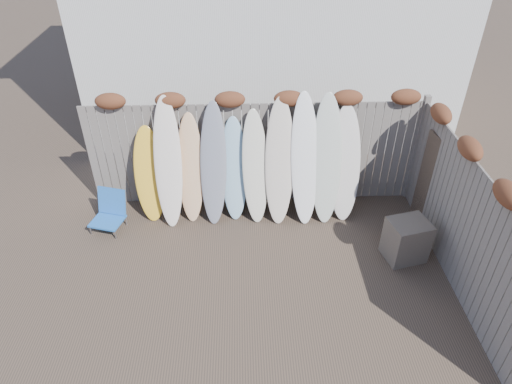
{
  "coord_description": "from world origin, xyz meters",
  "views": [
    {
      "loc": [
        -0.21,
        -4.81,
        5.28
      ],
      "look_at": [
        0.0,
        1.2,
        1.0
      ],
      "focal_mm": 32.0,
      "sensor_mm": 36.0,
      "label": 1
    }
  ],
  "objects_px": {
    "beach_chair": "(110,211)",
    "lattice_panel": "(437,191)",
    "surfboard_0": "(150,175)",
    "wooden_crate": "(406,240)"
  },
  "relations": [
    {
      "from": "beach_chair",
      "to": "wooden_crate",
      "type": "distance_m",
      "value": 5.1
    },
    {
      "from": "beach_chair",
      "to": "lattice_panel",
      "type": "bearing_deg",
      "value": -3.47
    },
    {
      "from": "wooden_crate",
      "to": "lattice_panel",
      "type": "height_order",
      "value": "lattice_panel"
    },
    {
      "from": "lattice_panel",
      "to": "wooden_crate",
      "type": "bearing_deg",
      "value": -142.51
    },
    {
      "from": "beach_chair",
      "to": "lattice_panel",
      "type": "distance_m",
      "value": 5.65
    },
    {
      "from": "wooden_crate",
      "to": "lattice_panel",
      "type": "xyz_separation_m",
      "value": [
        0.62,
        0.64,
        0.5
      ]
    },
    {
      "from": "lattice_panel",
      "to": "surfboard_0",
      "type": "bearing_deg",
      "value": 163.16
    },
    {
      "from": "beach_chair",
      "to": "surfboard_0",
      "type": "distance_m",
      "value": 0.96
    },
    {
      "from": "lattice_panel",
      "to": "surfboard_0",
      "type": "xyz_separation_m",
      "value": [
        -4.9,
        0.7,
        -0.02
      ]
    },
    {
      "from": "wooden_crate",
      "to": "surfboard_0",
      "type": "relative_size",
      "value": 0.41
    }
  ]
}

